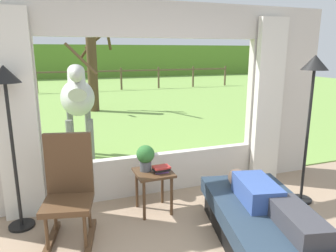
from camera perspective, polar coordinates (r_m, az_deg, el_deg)
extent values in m
cube|color=beige|center=(5.19, 19.75, 5.30)|extent=(1.15, 0.12, 2.55)
cube|color=beige|center=(4.47, -2.04, -8.41)|extent=(2.90, 0.12, 0.55)
cube|color=beige|center=(4.17, -2.28, 18.76)|extent=(2.90, 0.12, 0.45)
cube|color=silver|center=(3.90, -25.78, 1.20)|extent=(0.44, 0.10, 2.40)
cube|color=silver|center=(4.88, 17.68, 4.11)|extent=(0.44, 0.10, 2.40)
cube|color=#759E47|center=(15.03, -15.06, 5.58)|extent=(36.00, 21.68, 0.02)
cube|color=#59832E|center=(24.73, -17.39, 11.10)|extent=(36.00, 2.00, 2.40)
cube|color=black|center=(3.53, 16.78, -18.21)|extent=(1.15, 1.71, 0.24)
cube|color=#233342|center=(3.42, 17.02, -15.20)|extent=(1.25, 1.86, 0.18)
cube|color=#334C8C|center=(3.44, 15.78, -11.25)|extent=(0.46, 0.66, 0.22)
cube|color=#333338|center=(3.05, 22.37, -15.57)|extent=(0.42, 0.72, 0.18)
sphere|color=tan|center=(3.73, 12.35, -9.09)|extent=(0.20, 0.20, 0.20)
cube|color=#4C331E|center=(3.42, -17.68, -13.24)|extent=(0.57, 0.57, 0.06)
cube|color=#4C331E|center=(3.47, -17.47, -6.67)|extent=(0.48, 0.17, 0.68)
cube|color=#4C331E|center=(3.65, -20.46, -18.95)|extent=(0.21, 0.68, 0.06)
cube|color=#4C331E|center=(3.58, -13.87, -19.15)|extent=(0.21, 0.68, 0.06)
cylinder|color=#4C331E|center=(3.40, -21.11, -17.62)|extent=(0.04, 0.04, 0.38)
cylinder|color=#4C331E|center=(3.33, -14.79, -17.81)|extent=(0.04, 0.04, 0.38)
cylinder|color=#4C331E|center=(3.70, -19.78, -14.80)|extent=(0.04, 0.04, 0.38)
cylinder|color=#4C331E|center=(3.64, -14.05, -14.89)|extent=(0.04, 0.04, 0.38)
cube|color=#4C331E|center=(3.85, -2.64, -8.43)|extent=(0.44, 0.44, 0.03)
cylinder|color=#4C331E|center=(3.76, -4.34, -13.33)|extent=(0.04, 0.04, 0.49)
cylinder|color=#4C331E|center=(3.86, 0.65, -12.59)|extent=(0.04, 0.04, 0.49)
cylinder|color=#4C331E|center=(4.06, -5.67, -11.27)|extent=(0.04, 0.04, 0.49)
cylinder|color=#4C331E|center=(4.15, -1.04, -10.65)|extent=(0.04, 0.04, 0.49)
cylinder|color=#4C5156|center=(3.85, -4.07, -7.22)|extent=(0.14, 0.14, 0.12)
sphere|color=#2D6B2D|center=(3.80, -4.10, -5.11)|extent=(0.22, 0.22, 0.22)
cube|color=#59336B|center=(3.82, -1.23, -8.21)|extent=(0.16, 0.12, 0.02)
cube|color=black|center=(3.80, -1.20, -7.82)|extent=(0.20, 0.15, 0.03)
cube|color=#B22D28|center=(3.79, -1.19, -7.48)|extent=(0.21, 0.15, 0.02)
cylinder|color=black|center=(4.08, -24.93, -16.01)|extent=(0.28, 0.28, 0.03)
cylinder|color=black|center=(3.77, -26.11, -5.35)|extent=(0.04, 0.04, 1.62)
cone|color=black|center=(3.61, -27.59, 8.36)|extent=(0.32, 0.32, 0.18)
cylinder|color=black|center=(4.64, 22.87, -12.15)|extent=(0.28, 0.28, 0.03)
cylinder|color=black|center=(4.36, 23.87, -2.08)|extent=(0.04, 0.04, 1.71)
cone|color=black|center=(4.23, 25.09, 10.38)|extent=(0.32, 0.32, 0.18)
ellipsoid|color=#B2B2AD|center=(5.58, -16.05, 4.99)|extent=(0.64, 1.27, 0.60)
cylinder|color=#B2B2AD|center=(4.87, -16.21, 7.54)|extent=(0.30, 0.62, 0.53)
ellipsoid|color=#B2B2AD|center=(4.61, -16.32, 9.09)|extent=(0.23, 0.49, 0.24)
cube|color=slate|center=(4.94, -16.24, 7.94)|extent=(0.11, 0.43, 0.32)
cylinder|color=slate|center=(6.19, -16.01, 4.38)|extent=(0.11, 0.11, 0.55)
cylinder|color=slate|center=(5.32, -13.78, -3.27)|extent=(0.11, 0.11, 0.85)
cylinder|color=slate|center=(5.32, -17.23, -3.49)|extent=(0.11, 0.11, 0.85)
cylinder|color=slate|center=(6.13, -14.16, -1.09)|extent=(0.11, 0.11, 0.85)
cylinder|color=slate|center=(6.13, -17.14, -1.28)|extent=(0.11, 0.11, 0.85)
cylinder|color=#4C3823|center=(10.53, -13.49, 8.96)|extent=(0.32, 0.32, 2.33)
cylinder|color=#47331E|center=(10.99, -13.52, 14.73)|extent=(0.89, 0.29, 1.17)
cylinder|color=#47331E|center=(10.40, -11.02, 16.75)|extent=(0.44, 0.95, 1.23)
cylinder|color=#47331E|center=(10.10, -15.48, 11.63)|extent=(0.92, 0.91, 0.99)
cylinder|color=#47331E|center=(10.84, -12.61, 15.25)|extent=(0.83, 0.73, 0.69)
cylinder|color=brown|center=(16.01, -22.74, 7.47)|extent=(0.10, 0.10, 1.10)
cylinder|color=brown|center=(16.04, -15.54, 8.03)|extent=(0.10, 0.10, 1.10)
cylinder|color=brown|center=(16.32, -8.47, 8.45)|extent=(0.10, 0.10, 1.10)
cylinder|color=brown|center=(16.84, -1.71, 8.74)|extent=(0.10, 0.10, 1.10)
cylinder|color=brown|center=(17.56, 4.57, 8.90)|extent=(0.10, 0.10, 1.10)
cylinder|color=brown|center=(18.48, 10.29, 8.95)|extent=(0.10, 0.10, 1.10)
cube|color=brown|center=(16.01, -15.63, 9.45)|extent=(16.00, 0.06, 0.08)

